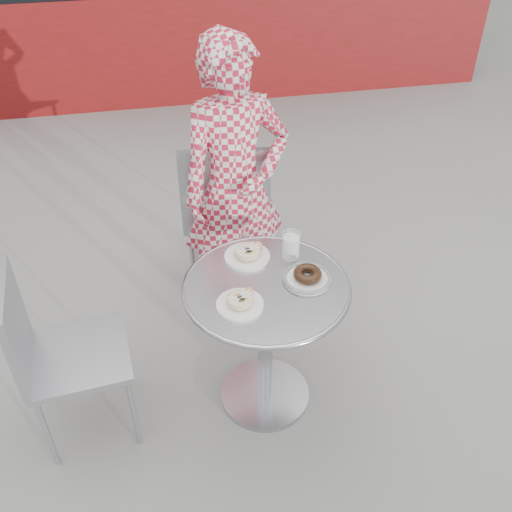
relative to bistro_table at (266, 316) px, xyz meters
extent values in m
plane|color=gray|center=(0.03, 0.02, -0.54)|extent=(60.00, 60.00, 0.00)
cube|color=maroon|center=(0.03, 3.70, -0.04)|extent=(6.02, 0.20, 1.00)
cylinder|color=silver|center=(0.00, 0.00, -0.52)|extent=(0.43, 0.43, 0.03)
cylinder|color=silver|center=(0.00, 0.00, -0.18)|extent=(0.07, 0.07, 0.68)
cylinder|color=silver|center=(0.00, 0.00, 0.16)|extent=(0.68, 0.68, 0.02)
torus|color=silver|center=(0.00, 0.00, 0.16)|extent=(0.71, 0.71, 0.02)
cube|color=#9DA0A4|center=(-0.02, 0.94, -0.05)|extent=(0.52, 0.52, 0.03)
cube|color=#9DA0A4|center=(-0.05, 0.73, 0.20)|extent=(0.46, 0.09, 0.46)
cube|color=#9DA0A4|center=(-0.80, 0.02, -0.09)|extent=(0.45, 0.45, 0.03)
cube|color=#9DA0A4|center=(-1.00, 0.00, 0.13)|extent=(0.07, 0.42, 0.42)
imported|color=#B21B33|center=(-0.01, 0.69, 0.23)|extent=(0.62, 0.47, 1.54)
cylinder|color=white|center=(-0.04, 0.20, 0.18)|extent=(0.20, 0.20, 0.01)
torus|color=#DEB155|center=(-0.04, 0.20, 0.21)|extent=(0.12, 0.12, 0.04)
sphere|color=#B77A3F|center=(0.01, 0.23, 0.21)|extent=(0.04, 0.04, 0.04)
cylinder|color=white|center=(-0.13, -0.10, 0.18)|extent=(0.19, 0.19, 0.01)
torus|color=#DEB155|center=(-0.13, -0.10, 0.20)|extent=(0.11, 0.11, 0.04)
sphere|color=#B77A3F|center=(-0.09, -0.06, 0.21)|extent=(0.04, 0.04, 0.04)
cylinder|color=white|center=(0.17, 0.00, 0.18)|extent=(0.20, 0.20, 0.01)
torus|color=black|center=(0.17, 0.00, 0.21)|extent=(0.12, 0.12, 0.04)
torus|color=black|center=(0.17, 0.00, 0.18)|extent=(0.21, 0.21, 0.02)
cylinder|color=white|center=(0.15, 0.17, 0.23)|extent=(0.07, 0.07, 0.11)
cylinder|color=white|center=(0.15, 0.17, 0.24)|extent=(0.08, 0.08, 0.13)
camera|label=1|loc=(-0.40, -1.74, 1.71)|focal=40.00mm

